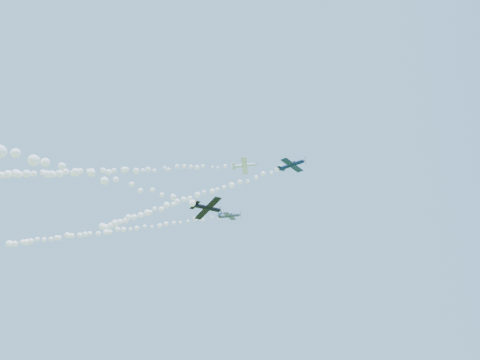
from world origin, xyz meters
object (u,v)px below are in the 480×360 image
at_px(plane_navy, 292,165).
at_px(plane_black, 207,208).
at_px(plane_white, 244,166).
at_px(plane_grey, 229,216).

height_order(plane_navy, plane_black, plane_navy).
distance_m(plane_white, plane_black, 25.74).
bearing_deg(plane_navy, plane_black, -112.98).
distance_m(plane_navy, plane_grey, 24.41).
bearing_deg(plane_black, plane_white, 23.61).
xyz_separation_m(plane_navy, plane_grey, (-21.11, 10.00, -7.07)).
relative_size(plane_white, plane_black, 0.96).
xyz_separation_m(plane_white, plane_black, (-1.06, -18.15, -18.22)).
height_order(plane_navy, plane_grey, plane_navy).
height_order(plane_white, plane_navy, plane_white).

